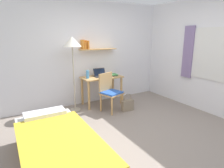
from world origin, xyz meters
The scene contains 11 objects.
ground_plane centered at (0.00, 0.00, 0.00)m, with size 5.28×5.28×0.00m, color gray.
wall_back centered at (0.00, 2.02, 1.30)m, with size 4.40×0.27×2.60m.
wall_right centered at (2.02, 0.01, 1.30)m, with size 0.10×4.40×2.60m.
bed centered at (-1.51, -0.25, 0.24)m, with size 0.95×2.03×0.54m.
desk centered at (0.14, 1.70, 0.59)m, with size 1.01×0.53×0.73m.
desk_chair centered at (0.10, 1.22, 0.49)m, with size 0.55×0.54×0.90m.
standing_lamp centered at (-0.62, 1.63, 1.53)m, with size 0.41×0.41×1.73m.
laptop centered at (0.12, 1.75, 0.78)m, with size 0.33×0.22×0.20m.
water_bottle centered at (-0.25, 1.68, 0.83)m, with size 0.07×0.07×0.20m, color #4C99DB.
book_stack centered at (0.46, 1.65, 0.75)m, with size 0.20×0.24×0.04m.
handbag centered at (0.45, 0.98, 0.15)m, with size 0.30×0.11×0.42m.
Camera 1 is at (-2.01, -2.55, 1.75)m, focal length 30.72 mm.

